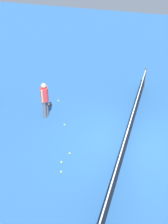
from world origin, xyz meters
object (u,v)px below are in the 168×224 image
object	(u,v)px
tennis_racket_near_player	(47,105)
tennis_ball_near_player	(61,172)
player_near_side	(45,97)
tennis_ball_baseline	(61,162)
tennis_ball_stray_left	(70,153)
tennis_ball_by_net	(64,125)
tennis_ball_midcourt	(58,101)

from	to	relation	value
tennis_racket_near_player	tennis_ball_near_player	bearing A→B (deg)	29.86
player_near_side	tennis_ball_baseline	xyz separation A→B (m)	(2.54, 1.72, -0.98)
tennis_ball_stray_left	player_near_side	bearing A→B (deg)	-137.39
tennis_ball_near_player	tennis_ball_baseline	size ratio (longest dim) A/B	1.00
tennis_racket_near_player	tennis_ball_by_net	world-z (taller)	tennis_ball_by_net
tennis_ball_by_net	tennis_ball_stray_left	world-z (taller)	same
tennis_ball_by_net	tennis_ball_midcourt	bearing A→B (deg)	-150.75
tennis_ball_stray_left	tennis_racket_near_player	bearing A→B (deg)	-143.04
player_near_side	tennis_racket_near_player	size ratio (longest dim) A/B	2.84
player_near_side	tennis_ball_midcourt	size ratio (longest dim) A/B	25.76
tennis_racket_near_player	tennis_ball_stray_left	world-z (taller)	tennis_ball_stray_left
tennis_ball_by_net	player_near_side	bearing A→B (deg)	-110.46
tennis_ball_midcourt	tennis_ball_baseline	distance (m)	4.27
tennis_ball_by_net	tennis_ball_stray_left	xyz separation A→B (m)	(1.63, 0.83, 0.00)
player_near_side	tennis_racket_near_player	bearing A→B (deg)	-158.85
tennis_ball_midcourt	tennis_ball_stray_left	distance (m)	3.85
player_near_side	tennis_ball_near_player	size ratio (longest dim) A/B	25.76
tennis_ball_by_net	tennis_ball_baseline	size ratio (longest dim) A/B	1.00
tennis_ball_near_player	tennis_ball_by_net	bearing A→B (deg)	-161.54
tennis_ball_midcourt	tennis_ball_stray_left	xyz separation A→B (m)	(3.40, 1.82, 0.00)
tennis_ball_near_player	tennis_ball_midcourt	size ratio (longest dim) A/B	1.00
tennis_ball_baseline	tennis_ball_by_net	bearing A→B (deg)	-161.96
tennis_ball_near_player	tennis_ball_stray_left	distance (m)	0.97
tennis_racket_near_player	tennis_ball_near_player	xyz separation A→B (m)	(3.91, 2.25, 0.02)
tennis_ball_baseline	tennis_ball_stray_left	bearing A→B (deg)	165.97
tennis_ball_midcourt	tennis_ball_stray_left	world-z (taller)	same
tennis_racket_near_player	tennis_ball_by_net	size ratio (longest dim) A/B	9.06
player_near_side	tennis_ball_midcourt	world-z (taller)	player_near_side
tennis_ball_baseline	tennis_ball_near_player	bearing A→B (deg)	20.44
tennis_racket_near_player	tennis_ball_baseline	size ratio (longest dim) A/B	9.06
player_near_side	tennis_ball_stray_left	distance (m)	2.91
player_near_side	tennis_racket_near_player	world-z (taller)	player_near_side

